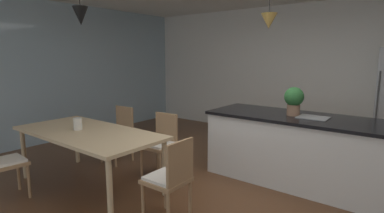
{
  "coord_description": "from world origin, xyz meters",
  "views": [
    {
      "loc": [
        1.67,
        -2.94,
        1.67
      ],
      "look_at": [
        -0.73,
        0.15,
        1.01
      ],
      "focal_mm": 28.1,
      "sensor_mm": 36.0,
      "label": 1
    }
  ],
  "objects_px": {
    "chair_far_right": "(161,142)",
    "dining_table": "(88,136)",
    "kitchen_island": "(295,148)",
    "potted_plant_on_island": "(294,99)",
    "chair_far_left": "(119,132)",
    "chair_near_left": "(1,161)",
    "vase_on_dining_table": "(78,124)",
    "chair_kitchen_end": "(170,177)"
  },
  "relations": [
    {
      "from": "chair_kitchen_end",
      "to": "chair_near_left",
      "type": "distance_m",
      "value": 2.05
    },
    {
      "from": "chair_kitchen_end",
      "to": "vase_on_dining_table",
      "type": "height_order",
      "value": "vase_on_dining_table"
    },
    {
      "from": "dining_table",
      "to": "chair_far_right",
      "type": "bearing_deg",
      "value": 61.57
    },
    {
      "from": "chair_near_left",
      "to": "chair_far_left",
      "type": "bearing_deg",
      "value": 89.93
    },
    {
      "from": "chair_far_left",
      "to": "chair_kitchen_end",
      "type": "xyz_separation_m",
      "value": [
        1.86,
        -0.85,
        0.0
      ]
    },
    {
      "from": "kitchen_island",
      "to": "chair_far_right",
      "type": "bearing_deg",
      "value": -149.78
    },
    {
      "from": "potted_plant_on_island",
      "to": "vase_on_dining_table",
      "type": "height_order",
      "value": "potted_plant_on_island"
    },
    {
      "from": "dining_table",
      "to": "chair_near_left",
      "type": "height_order",
      "value": "chair_near_left"
    },
    {
      "from": "chair_far_left",
      "to": "potted_plant_on_island",
      "type": "height_order",
      "value": "potted_plant_on_island"
    },
    {
      "from": "potted_plant_on_island",
      "to": "vase_on_dining_table",
      "type": "bearing_deg",
      "value": -140.0
    },
    {
      "from": "kitchen_island",
      "to": "chair_near_left",
      "type": "bearing_deg",
      "value": -133.77
    },
    {
      "from": "chair_far_right",
      "to": "chair_kitchen_end",
      "type": "bearing_deg",
      "value": -42.1
    },
    {
      "from": "chair_far_right",
      "to": "potted_plant_on_island",
      "type": "xyz_separation_m",
      "value": [
        1.53,
        0.92,
        0.64
      ]
    },
    {
      "from": "kitchen_island",
      "to": "vase_on_dining_table",
      "type": "height_order",
      "value": "kitchen_island"
    },
    {
      "from": "chair_kitchen_end",
      "to": "chair_near_left",
      "type": "xyz_separation_m",
      "value": [
        -1.86,
        -0.85,
        0.0
      ]
    },
    {
      "from": "chair_kitchen_end",
      "to": "chair_far_right",
      "type": "height_order",
      "value": "same"
    },
    {
      "from": "dining_table",
      "to": "chair_kitchen_end",
      "type": "distance_m",
      "value": 1.41
    },
    {
      "from": "dining_table",
      "to": "potted_plant_on_island",
      "type": "distance_m",
      "value": 2.7
    },
    {
      "from": "chair_kitchen_end",
      "to": "chair_far_right",
      "type": "bearing_deg",
      "value": 137.9
    },
    {
      "from": "dining_table",
      "to": "chair_far_right",
      "type": "distance_m",
      "value": 0.98
    },
    {
      "from": "dining_table",
      "to": "chair_far_right",
      "type": "xyz_separation_m",
      "value": [
        0.46,
        0.85,
        -0.2
      ]
    },
    {
      "from": "dining_table",
      "to": "kitchen_island",
      "type": "height_order",
      "value": "kitchen_island"
    },
    {
      "from": "potted_plant_on_island",
      "to": "chair_far_right",
      "type": "bearing_deg",
      "value": -148.86
    },
    {
      "from": "kitchen_island",
      "to": "potted_plant_on_island",
      "type": "xyz_separation_m",
      "value": [
        -0.06,
        0.0,
        0.65
      ]
    },
    {
      "from": "chair_near_left",
      "to": "kitchen_island",
      "type": "relative_size",
      "value": 0.38
    },
    {
      "from": "vase_on_dining_table",
      "to": "dining_table",
      "type": "bearing_deg",
      "value": 11.48
    },
    {
      "from": "chair_far_right",
      "to": "dining_table",
      "type": "bearing_deg",
      "value": -118.43
    },
    {
      "from": "chair_kitchen_end",
      "to": "chair_far_right",
      "type": "relative_size",
      "value": 1.0
    },
    {
      "from": "kitchen_island",
      "to": "vase_on_dining_table",
      "type": "xyz_separation_m",
      "value": [
        -2.21,
        -1.8,
        0.35
      ]
    },
    {
      "from": "chair_near_left",
      "to": "potted_plant_on_island",
      "type": "xyz_separation_m",
      "value": [
        2.45,
        2.62,
        0.64
      ]
    },
    {
      "from": "potted_plant_on_island",
      "to": "chair_far_left",
      "type": "bearing_deg",
      "value": -159.36
    },
    {
      "from": "chair_kitchen_end",
      "to": "potted_plant_on_island",
      "type": "height_order",
      "value": "potted_plant_on_island"
    },
    {
      "from": "chair_far_left",
      "to": "chair_near_left",
      "type": "relative_size",
      "value": 1.0
    },
    {
      "from": "chair_near_left",
      "to": "vase_on_dining_table",
      "type": "height_order",
      "value": "vase_on_dining_table"
    },
    {
      "from": "chair_near_left",
      "to": "kitchen_island",
      "type": "distance_m",
      "value": 3.62
    },
    {
      "from": "chair_far_left",
      "to": "vase_on_dining_table",
      "type": "relative_size",
      "value": 5.64
    },
    {
      "from": "dining_table",
      "to": "chair_kitchen_end",
      "type": "bearing_deg",
      "value": 0.03
    },
    {
      "from": "chair_near_left",
      "to": "vase_on_dining_table",
      "type": "bearing_deg",
      "value": 69.67
    },
    {
      "from": "dining_table",
      "to": "chair_near_left",
      "type": "relative_size",
      "value": 2.36
    },
    {
      "from": "chair_far_right",
      "to": "chair_far_left",
      "type": "bearing_deg",
      "value": 180.0
    },
    {
      "from": "chair_kitchen_end",
      "to": "vase_on_dining_table",
      "type": "bearing_deg",
      "value": -178.75
    },
    {
      "from": "chair_kitchen_end",
      "to": "potted_plant_on_island",
      "type": "relative_size",
      "value": 2.33
    }
  ]
}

